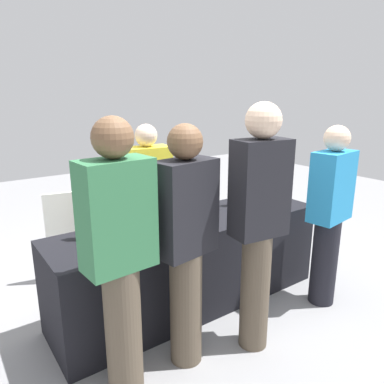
% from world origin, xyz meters
% --- Properties ---
extents(ground_plane, '(12.00, 12.00, 0.00)m').
position_xyz_m(ground_plane, '(0.00, 0.00, 0.00)').
color(ground_plane, gray).
extents(tasting_table, '(2.41, 0.66, 0.77)m').
position_xyz_m(tasting_table, '(0.00, 0.00, 0.38)').
color(tasting_table, black).
rests_on(tasting_table, ground_plane).
extents(wine_bottle_0, '(0.08, 0.08, 0.31)m').
position_xyz_m(wine_bottle_0, '(-0.88, 0.14, 0.88)').
color(wine_bottle_0, black).
rests_on(wine_bottle_0, tasting_table).
extents(wine_bottle_1, '(0.07, 0.07, 0.33)m').
position_xyz_m(wine_bottle_1, '(-0.67, 0.14, 0.88)').
color(wine_bottle_1, black).
rests_on(wine_bottle_1, tasting_table).
extents(wine_bottle_2, '(0.07, 0.07, 0.33)m').
position_xyz_m(wine_bottle_2, '(-0.47, 0.09, 0.89)').
color(wine_bottle_2, black).
rests_on(wine_bottle_2, tasting_table).
extents(wine_bottle_3, '(0.07, 0.07, 0.32)m').
position_xyz_m(wine_bottle_3, '(-0.29, 0.15, 0.89)').
color(wine_bottle_3, black).
rests_on(wine_bottle_3, tasting_table).
extents(wine_bottle_4, '(0.08, 0.08, 0.32)m').
position_xyz_m(wine_bottle_4, '(0.29, 0.13, 0.88)').
color(wine_bottle_4, black).
rests_on(wine_bottle_4, tasting_table).
extents(wine_bottle_5, '(0.08, 0.08, 0.31)m').
position_xyz_m(wine_bottle_5, '(0.57, 0.11, 0.88)').
color(wine_bottle_5, black).
rests_on(wine_bottle_5, tasting_table).
extents(wine_bottle_6, '(0.08, 0.08, 0.33)m').
position_xyz_m(wine_bottle_6, '(0.78, 0.11, 0.89)').
color(wine_bottle_6, black).
rests_on(wine_bottle_6, tasting_table).
extents(wine_glass_0, '(0.07, 0.07, 0.13)m').
position_xyz_m(wine_glass_0, '(-0.76, -0.09, 0.86)').
color(wine_glass_0, silver).
rests_on(wine_glass_0, tasting_table).
extents(wine_glass_1, '(0.07, 0.07, 0.13)m').
position_xyz_m(wine_glass_1, '(-0.03, -0.12, 0.86)').
color(wine_glass_1, silver).
rests_on(wine_glass_1, tasting_table).
extents(wine_glass_2, '(0.07, 0.07, 0.15)m').
position_xyz_m(wine_glass_2, '(0.07, -0.09, 0.88)').
color(wine_glass_2, silver).
rests_on(wine_glass_2, tasting_table).
extents(wine_glass_3, '(0.07, 0.07, 0.14)m').
position_xyz_m(wine_glass_3, '(0.49, -0.16, 0.87)').
color(wine_glass_3, silver).
rests_on(wine_glass_3, tasting_table).
extents(wine_glass_4, '(0.06, 0.06, 0.13)m').
position_xyz_m(wine_glass_4, '(0.74, -0.17, 0.86)').
color(wine_glass_4, silver).
rests_on(wine_glass_4, tasting_table).
extents(server_pouring, '(0.45, 0.29, 1.53)m').
position_xyz_m(server_pouring, '(-0.09, 0.60, 0.82)').
color(server_pouring, brown).
rests_on(server_pouring, ground_plane).
extents(guest_0, '(0.41, 0.25, 1.69)m').
position_xyz_m(guest_0, '(-0.91, -0.56, 0.92)').
color(guest_0, brown).
rests_on(guest_0, ground_plane).
extents(guest_1, '(0.42, 0.27, 1.63)m').
position_xyz_m(guest_1, '(-0.45, -0.56, 0.89)').
color(guest_1, brown).
rests_on(guest_1, ground_plane).
extents(guest_2, '(0.40, 0.25, 1.75)m').
position_xyz_m(guest_2, '(0.04, -0.72, 0.97)').
color(guest_2, brown).
rests_on(guest_2, ground_plane).
extents(guest_3, '(0.42, 0.27, 1.56)m').
position_xyz_m(guest_3, '(0.95, -0.65, 0.84)').
color(guest_3, black).
rests_on(guest_3, ground_plane).
extents(menu_board, '(0.50, 0.13, 0.90)m').
position_xyz_m(menu_board, '(-0.69, 1.03, 0.45)').
color(menu_board, white).
rests_on(menu_board, ground_plane).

